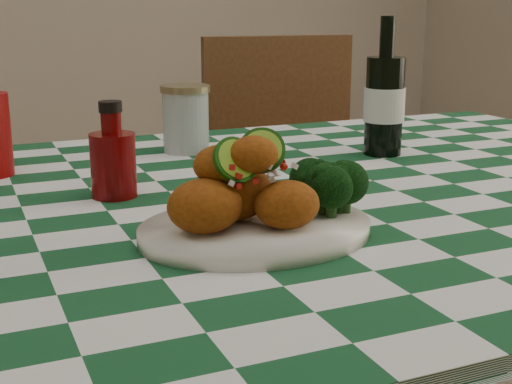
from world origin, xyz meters
name	(u,v)px	position (x,y,z in m)	size (l,w,h in m)	color
plate	(256,230)	(-0.07, -0.18, 0.80)	(0.28, 0.22, 0.02)	white
fried_chicken_pile	(250,181)	(-0.08, -0.18, 0.86)	(0.16, 0.12, 0.10)	#99480E
broccoli_side	(327,186)	(0.03, -0.17, 0.84)	(0.08, 0.08, 0.06)	black
ketchup_bottle	(113,150)	(-0.18, 0.07, 0.85)	(0.06, 0.06, 0.14)	#5D0405
mason_jar	(186,119)	(0.01, 0.33, 0.85)	(0.09, 0.09, 0.12)	#B2BCBA
beer_bottle	(385,87)	(0.33, 0.16, 0.91)	(0.07, 0.07, 0.24)	black
wooden_chair_right	(298,217)	(0.47, 0.77, 0.48)	(0.44, 0.46, 0.96)	#472814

